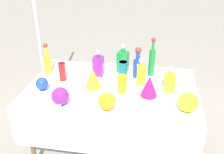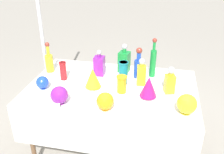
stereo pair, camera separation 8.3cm
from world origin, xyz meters
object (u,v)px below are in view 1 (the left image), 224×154
at_px(slender_vase_1, 123,72).
at_px(round_bowl_1, 188,102).
at_px(square_decanter_1, 98,65).
at_px(round_bowl_0, 107,101).
at_px(slender_vase_0, 122,83).
at_px(round_bowl_3, 42,84).
at_px(cardboard_box_behind_left, 122,90).
at_px(fluted_vase_0, 93,78).
at_px(round_bowl_2, 60,96).
at_px(tall_bottle_0, 138,65).
at_px(square_decanter_2, 141,73).
at_px(slender_vase_2, 62,71).
at_px(square_decanter_3, 170,80).
at_px(tall_bottle_1, 47,62).
at_px(fluted_vase_1, 149,86).
at_px(canopy_pole, 40,48).
at_px(tall_bottle_2, 152,60).
at_px(square_decanter_0, 123,60).

relative_size(slender_vase_1, round_bowl_1, 1.35).
xyz_separation_m(square_decanter_1, round_bowl_0, (0.21, -0.61, -0.03)).
relative_size(slender_vase_0, round_bowl_3, 1.29).
distance_m(slender_vase_1, cardboard_box_behind_left, 1.11).
bearing_deg(round_bowl_1, fluted_vase_0, 163.48).
relative_size(square_decanter_1, round_bowl_2, 1.73).
distance_m(tall_bottle_0, round_bowl_1, 0.72).
relative_size(square_decanter_2, slender_vase_2, 1.45).
bearing_deg(square_decanter_2, slender_vase_0, -129.78).
bearing_deg(square_decanter_1, round_bowl_3, -138.35).
distance_m(square_decanter_3, slender_vase_1, 0.45).
bearing_deg(slender_vase_0, slender_vase_2, 168.27).
distance_m(square_decanter_3, round_bowl_0, 0.65).
xyz_separation_m(tall_bottle_1, round_bowl_2, (0.35, -0.57, -0.04)).
xyz_separation_m(tall_bottle_1, round_bowl_1, (1.39, -0.49, -0.03)).
distance_m(slender_vase_1, fluted_vase_1, 0.33).
bearing_deg(round_bowl_3, tall_bottle_0, 26.55).
distance_m(fluted_vase_0, canopy_pole, 1.07).
relative_size(square_decanter_2, round_bowl_2, 1.71).
bearing_deg(tall_bottle_0, round_bowl_1, -50.73).
bearing_deg(tall_bottle_2, round_bowl_1, -62.83).
height_order(tall_bottle_2, round_bowl_2, tall_bottle_2).
height_order(slender_vase_0, slender_vase_1, slender_vase_1).
xyz_separation_m(square_decanter_2, fluted_vase_1, (0.09, -0.22, -0.02)).
distance_m(square_decanter_3, fluted_vase_1, 0.22).
relative_size(square_decanter_3, canopy_pole, 0.12).
xyz_separation_m(square_decanter_2, fluted_vase_0, (-0.44, -0.16, -0.02)).
height_order(square_decanter_1, round_bowl_2, square_decanter_1).
bearing_deg(tall_bottle_0, slender_vase_0, -108.57).
distance_m(square_decanter_1, square_decanter_2, 0.46).
bearing_deg(fluted_vase_1, round_bowl_0, -140.39).
bearing_deg(slender_vase_1, cardboard_box_behind_left, 97.63).
xyz_separation_m(tall_bottle_1, slender_vase_2, (0.21, -0.14, -0.02)).
bearing_deg(slender_vase_0, slender_vase_1, 95.20).
height_order(tall_bottle_1, cardboard_box_behind_left, tall_bottle_1).
bearing_deg(slender_vase_2, square_decanter_3, -1.98).
distance_m(round_bowl_2, round_bowl_3, 0.33).
bearing_deg(round_bowl_0, slender_vase_2, 141.11).
xyz_separation_m(square_decanter_1, fluted_vase_0, (0.01, -0.28, -0.01)).
bearing_deg(tall_bottle_1, canopy_pole, 122.42).
relative_size(tall_bottle_2, square_decanter_2, 1.51).
distance_m(slender_vase_0, fluted_vase_0, 0.28).
relative_size(square_decanter_3, slender_vase_2, 1.38).
relative_size(square_decanter_1, slender_vase_1, 1.21).
xyz_separation_m(fluted_vase_0, round_bowl_0, (0.20, -0.33, -0.02)).
bearing_deg(square_decanter_0, canopy_pole, 165.60).
height_order(tall_bottle_1, fluted_vase_1, tall_bottle_1).
relative_size(square_decanter_0, slender_vase_2, 1.66).
relative_size(tall_bottle_1, tall_bottle_2, 0.80).
distance_m(tall_bottle_1, square_decanter_0, 0.80).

